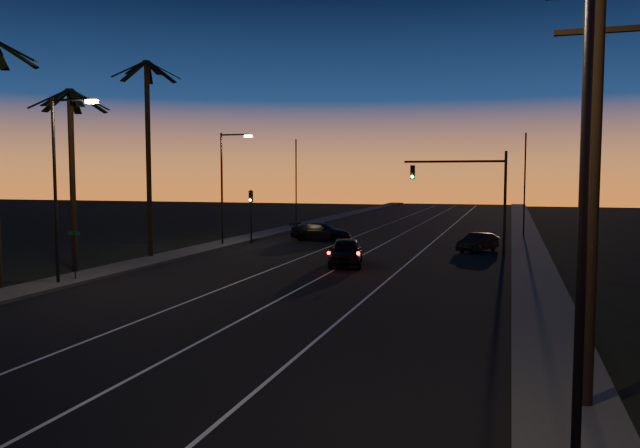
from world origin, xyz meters
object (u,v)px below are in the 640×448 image
(signal_mast, at_px, (470,183))
(lead_car, at_px, (346,252))
(cross_car, at_px, (321,232))
(utility_pole, at_px, (594,174))
(right_car, at_px, (478,242))

(signal_mast, xyz_separation_m, lead_car, (-6.52, -9.36, -3.97))
(signal_mast, bearing_deg, cross_car, 163.38)
(utility_pole, xyz_separation_m, right_car, (-3.86, 29.84, -4.66))
(utility_pole, height_order, cross_car, utility_pole)
(utility_pole, xyz_separation_m, cross_car, (-16.47, 33.58, -4.57))
(utility_pole, bearing_deg, right_car, 97.37)
(utility_pole, bearing_deg, cross_car, 116.13)
(right_car, xyz_separation_m, cross_car, (-12.61, 3.73, 0.09))
(lead_car, height_order, right_car, lead_car)
(lead_car, distance_m, cross_car, 14.05)
(lead_car, bearing_deg, cross_car, 112.98)
(signal_mast, distance_m, cross_car, 13.16)
(utility_pole, relative_size, lead_car, 1.81)
(lead_car, xyz_separation_m, right_car, (7.12, 9.21, -0.16))
(signal_mast, bearing_deg, right_car, -13.87)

